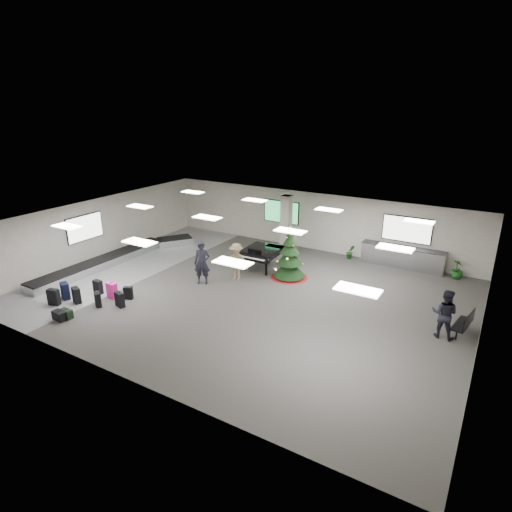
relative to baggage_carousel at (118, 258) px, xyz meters
The scene contains 22 objects.
ground 7.84m from the baggage_carousel, ahead, with size 18.00×18.00×0.00m, color #3B3936.
room_envelope 7.79m from the baggage_carousel, ahead, with size 18.02×14.02×3.21m.
baggage_carousel is the anchor object (origin of this frame).
service_counter 14.50m from the baggage_carousel, 27.67° to the left, with size 4.05×0.65×1.08m.
suitcase_0 4.84m from the baggage_carousel, 61.99° to the right, with size 0.49×0.37×0.69m.
suitcase_1 5.22m from the baggage_carousel, 50.88° to the right, with size 0.44×0.37×0.63m.
pink_suitcase 4.53m from the baggage_carousel, 45.29° to the right, with size 0.45×0.27×0.71m.
suitcase_3 4.81m from the baggage_carousel, 37.36° to the right, with size 0.41×0.34×0.56m.
navy_suitcase 4.53m from the baggage_carousel, 70.20° to the right, with size 0.54×0.43×0.74m.
suitcase_5 5.15m from the baggage_carousel, 71.40° to the right, with size 0.51×0.38×0.71m.
green_duffel 6.16m from the baggage_carousel, 60.37° to the right, with size 0.53×0.26×0.37m.
suitcase_7 5.44m from the baggage_carousel, 41.57° to the right, with size 0.46×0.31×0.64m.
suitcase_8 3.94m from the baggage_carousel, 54.38° to the right, with size 0.43×0.26×0.63m.
black_duffel 6.32m from the baggage_carousel, 62.15° to the right, with size 0.57×0.33×0.38m.
christmas_tree 9.01m from the baggage_carousel, 17.23° to the left, with size 1.77×1.77×2.53m.
grand_piano 7.52m from the baggage_carousel, 23.60° to the left, with size 1.69×2.13×1.19m.
bench 16.36m from the baggage_carousel, ahead, with size 0.67×1.39×0.84m.
traveler_a 5.57m from the baggage_carousel, ahead, with size 0.73×0.48×2.00m, color black.
traveler_b 6.70m from the baggage_carousel, 10.48° to the left, with size 1.13×0.65×1.75m, color #8B7A56.
traveler_bench 15.68m from the baggage_carousel, ahead, with size 0.88×0.68×1.81m, color black.
potted_plant_left 12.16m from the baggage_carousel, 32.79° to the left, with size 0.43×0.34×0.77m, color #123915.
potted_plant_right 16.75m from the baggage_carousel, 23.14° to the left, with size 0.51×0.51×0.92m, color #123915.
Camera 1 is at (8.99, -14.30, 7.85)m, focal length 30.00 mm.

